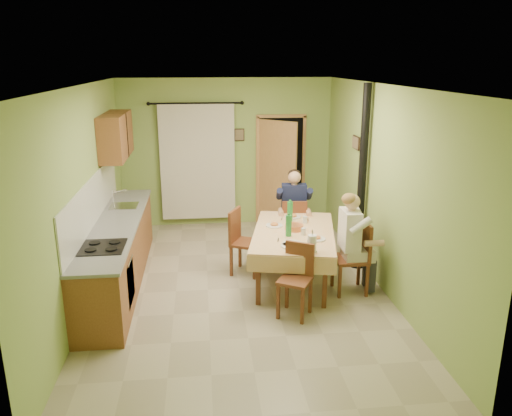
{
  "coord_description": "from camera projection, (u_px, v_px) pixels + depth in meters",
  "views": [
    {
      "loc": [
        -0.48,
        -6.44,
        3.1
      ],
      "look_at": [
        0.25,
        0.1,
        1.15
      ],
      "focal_mm": 35.0,
      "sensor_mm": 36.0,
      "label": 1
    }
  ],
  "objects": [
    {
      "name": "floor",
      "position": [
        239.0,
        288.0,
        7.07
      ],
      "size": [
        4.0,
        6.0,
        0.01
      ],
      "primitive_type": "cube",
      "color": "tan",
      "rests_on": "ground"
    },
    {
      "name": "room_shell",
      "position": [
        238.0,
        162.0,
        6.55
      ],
      "size": [
        4.04,
        6.04,
        2.82
      ],
      "color": "#94B35C",
      "rests_on": "ground"
    },
    {
      "name": "kitchen_run",
      "position": [
        118.0,
        251.0,
        7.13
      ],
      "size": [
        0.64,
        3.64,
        1.56
      ],
      "color": "brown",
      "rests_on": "ground"
    },
    {
      "name": "upper_cabinets",
      "position": [
        116.0,
        136.0,
        7.94
      ],
      "size": [
        0.35,
        1.4,
        0.7
      ],
      "primitive_type": "cube",
      "color": "brown",
      "rests_on": "room_shell"
    },
    {
      "name": "curtain",
      "position": [
        198.0,
        162.0,
        9.41
      ],
      "size": [
        1.7,
        0.07,
        2.22
      ],
      "color": "black",
      "rests_on": "ground"
    },
    {
      "name": "doorway",
      "position": [
        279.0,
        171.0,
        9.58
      ],
      "size": [
        0.96,
        0.59,
        2.15
      ],
      "color": "black",
      "rests_on": "ground"
    },
    {
      "name": "dining_table",
      "position": [
        293.0,
        256.0,
        7.23
      ],
      "size": [
        1.51,
        2.1,
        0.76
      ],
      "rotation": [
        0.0,
        0.0,
        -0.21
      ],
      "color": "#E2B079",
      "rests_on": "ground"
    },
    {
      "name": "tableware",
      "position": [
        295.0,
        229.0,
        7.0
      ],
      "size": [
        0.74,
        1.65,
        0.33
      ],
      "color": "white",
      "rests_on": "dining_table"
    },
    {
      "name": "chair_far",
      "position": [
        293.0,
        237.0,
        8.25
      ],
      "size": [
        0.44,
        0.44,
        0.95
      ],
      "rotation": [
        0.0,
        0.0,
        -0.12
      ],
      "color": "brown",
      "rests_on": "ground"
    },
    {
      "name": "chair_near",
      "position": [
        295.0,
        294.0,
        6.25
      ],
      "size": [
        0.51,
        0.51,
        0.93
      ],
      "rotation": [
        0.0,
        0.0,
        2.62
      ],
      "color": "brown",
      "rests_on": "ground"
    },
    {
      "name": "chair_right",
      "position": [
        351.0,
        272.0,
        6.9
      ],
      "size": [
        0.44,
        0.44,
        1.0
      ],
      "rotation": [
        0.0,
        0.0,
        1.57
      ],
      "color": "brown",
      "rests_on": "ground"
    },
    {
      "name": "chair_left",
      "position": [
        246.0,
        255.0,
        7.51
      ],
      "size": [
        0.57,
        0.57,
        0.99
      ],
      "rotation": [
        0.0,
        0.0,
        -2.01
      ],
      "color": "brown",
      "rests_on": "ground"
    },
    {
      "name": "man_far",
      "position": [
        294.0,
        203.0,
        8.1
      ],
      "size": [
        0.61,
        0.5,
        1.39
      ],
      "rotation": [
        0.0,
        0.0,
        -0.12
      ],
      "color": "#141938",
      "rests_on": "chair_far"
    },
    {
      "name": "man_right",
      "position": [
        352.0,
        232.0,
        6.73
      ],
      "size": [
        0.47,
        0.58,
        1.39
      ],
      "rotation": [
        0.0,
        0.0,
        1.57
      ],
      "color": "silver",
      "rests_on": "chair_right"
    },
    {
      "name": "stove_flue",
      "position": [
        361.0,
        203.0,
        7.55
      ],
      "size": [
        0.24,
        0.24,
        2.8
      ],
      "color": "black",
      "rests_on": "ground"
    },
    {
      "name": "picture_back",
      "position": [
        239.0,
        135.0,
        9.43
      ],
      "size": [
        0.19,
        0.03,
        0.23
      ],
      "primitive_type": "cube",
      "color": "black",
      "rests_on": "room_shell"
    },
    {
      "name": "picture_right",
      "position": [
        356.0,
        143.0,
        7.89
      ],
      "size": [
        0.03,
        0.31,
        0.21
      ],
      "primitive_type": "cube",
      "color": "brown",
      "rests_on": "room_shell"
    }
  ]
}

